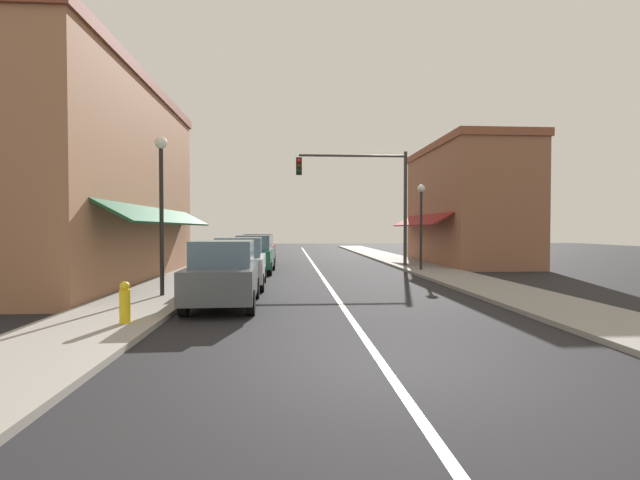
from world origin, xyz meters
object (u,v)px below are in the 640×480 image
(parked_car_second_left, at_px, (240,263))
(street_lamp_right_mid, at_px, (421,212))
(parked_car_third_left, at_px, (255,254))
(parked_car_nearest_left, at_px, (224,274))
(traffic_signal_mast_arm, at_px, (369,188))
(fire_hydrant, at_px, (125,302))
(parked_car_far_left, at_px, (259,250))
(street_lamp_left_near, at_px, (161,190))

(parked_car_second_left, xyz_separation_m, street_lamp_right_mid, (8.06, 5.22, 2.00))
(parked_car_second_left, relative_size, parked_car_third_left, 1.00)
(parked_car_nearest_left, height_order, traffic_signal_mast_arm, traffic_signal_mast_arm)
(parked_car_nearest_left, xyz_separation_m, fire_hydrant, (-1.67, -2.64, -0.33))
(parked_car_far_left, height_order, traffic_signal_mast_arm, traffic_signal_mast_arm)
(parked_car_nearest_left, distance_m, fire_hydrant, 3.14)
(parked_car_third_left, xyz_separation_m, street_lamp_left_near, (-2.13, -8.04, 2.34))
(parked_car_third_left, height_order, street_lamp_right_mid, street_lamp_right_mid)
(traffic_signal_mast_arm, bearing_deg, parked_car_third_left, -157.02)
(parked_car_far_left, bearing_deg, street_lamp_left_near, -97.75)
(parked_car_far_left, xyz_separation_m, traffic_signal_mast_arm, (5.96, -2.39, 3.38))
(traffic_signal_mast_arm, xyz_separation_m, street_lamp_right_mid, (2.08, -2.63, -1.39))
(parked_car_second_left, relative_size, traffic_signal_mast_arm, 0.67)
(street_lamp_left_near, bearing_deg, parked_car_second_left, 53.27)
(fire_hydrant, bearing_deg, street_lamp_right_mid, 50.85)
(parked_car_far_left, relative_size, street_lamp_right_mid, 0.99)
(parked_car_third_left, relative_size, street_lamp_right_mid, 0.99)
(parked_car_nearest_left, relative_size, fire_hydrant, 4.76)
(parked_car_far_left, bearing_deg, parked_car_third_left, -87.57)
(parked_car_third_left, bearing_deg, street_lamp_right_mid, 0.17)
(parked_car_third_left, bearing_deg, fire_hydrant, -97.27)
(parked_car_far_left, distance_m, street_lamp_left_near, 13.28)
(traffic_signal_mast_arm, bearing_deg, parked_car_far_left, 158.14)
(parked_car_third_left, bearing_deg, traffic_signal_mast_arm, 24.22)
(street_lamp_left_near, relative_size, fire_hydrant, 5.50)
(street_lamp_left_near, height_order, street_lamp_right_mid, street_lamp_left_near)
(parked_car_far_left, relative_size, traffic_signal_mast_arm, 0.67)
(parked_car_third_left, relative_size, street_lamp_left_near, 0.86)
(traffic_signal_mast_arm, xyz_separation_m, street_lamp_left_near, (-7.98, -10.52, -1.04))
(street_lamp_left_near, bearing_deg, fire_hydrant, -85.46)
(parked_car_second_left, relative_size, parked_car_far_left, 1.00)
(street_lamp_left_near, bearing_deg, street_lamp_right_mid, 38.14)
(parked_car_second_left, distance_m, traffic_signal_mast_arm, 10.43)
(parked_car_third_left, xyz_separation_m, fire_hydrant, (-1.81, -12.11, -0.33))
(parked_car_second_left, bearing_deg, parked_car_nearest_left, -91.50)
(street_lamp_right_mid, xyz_separation_m, fire_hydrant, (-9.74, -11.96, -2.33))
(parked_car_nearest_left, distance_m, parked_car_far_left, 14.34)
(parked_car_third_left, height_order, fire_hydrant, parked_car_third_left)
(traffic_signal_mast_arm, bearing_deg, street_lamp_right_mid, -51.67)
(parked_car_nearest_left, xyz_separation_m, street_lamp_left_near, (-2.00, 1.42, 2.34))
(parked_car_far_left, xyz_separation_m, street_lamp_left_near, (-2.02, -12.91, 2.34))
(traffic_signal_mast_arm, relative_size, street_lamp_right_mid, 1.48)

